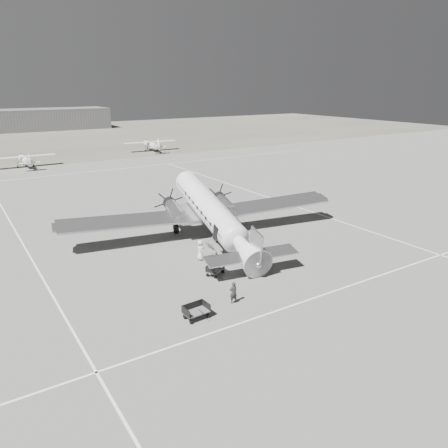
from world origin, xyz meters
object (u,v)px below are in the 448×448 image
Objects in this scene: light_plane_right at (152,146)px; ground_crew at (233,292)px; baggage_cart_far at (196,312)px; dc3_airliner at (212,214)px; baggage_cart_near at (215,270)px; passenger at (200,250)px; light_plane_left at (25,161)px; ramp_agent at (214,263)px; hangar_main at (40,119)px.

light_plane_right reaches higher than ground_crew.
dc3_airliner is at bearing 51.28° from baggage_cart_far.
baggage_cart_near is 0.88× the size of passenger.
light_plane_left is 57.34m from baggage_cart_near.
baggage_cart_near is 0.53m from ramp_agent.
dc3_airliner reaches higher than baggage_cart_far.
hangar_main reaches higher than passenger.
light_plane_right is at bearing 65.08° from baggage_cart_far.
light_plane_right reaches higher than baggage_cart_near.
ramp_agent is (4.48, 5.19, 0.44)m from baggage_cart_far.
light_plane_left is at bearing 4.91° from passenger.
hangar_main is at bearing 75.85° from light_plane_left.
ground_crew is at bearing -133.67° from baggage_cart_near.
ramp_agent is at bearing -106.21° from light_plane_right.
ground_crew reaches higher than baggage_cart_far.
light_plane_right is (18.60, 56.61, -1.45)m from dc3_airliner.
light_plane_left reaches higher than baggage_cart_near.
hangar_main is 127.36m from ramp_agent.
hangar_main is at bearing 95.74° from dc3_airliner.
dc3_airliner is 8.06m from baggage_cart_near.
baggage_cart_far is at bearing 152.58° from ramp_agent.
light_plane_right is 73.42m from baggage_cart_far.
baggage_cart_far is at bearing -91.38° from light_plane_left.
dc3_airliner reaches higher than ramp_agent.
baggage_cart_near is 6.67m from baggage_cart_far.
baggage_cart_near is at bearing 44.75° from baggage_cart_far.
hangar_main is at bearing 57.69° from baggage_cart_near.
baggage_cart_far is 6.87m from ramp_agent.
dc3_airliner is at bearing -43.82° from passenger.
hangar_main is 3.65× the size of light_plane_right.
hangar_main reaches higher than ramp_agent.
dc3_airliner reaches higher than baggage_cart_near.
light_plane_right is 7.53× the size of baggage_cart_near.
hangar_main reaches higher than light_plane_right.
ramp_agent is at bearing 170.29° from passenger.
light_plane_left reaches higher than passenger.
ground_crew is (3.10, 0.45, 0.30)m from baggage_cart_far.
baggage_cart_near is 4.73m from ground_crew.
light_plane_left is at bearing -102.85° from hangar_main.
light_plane_right is (26.79, 6.18, 0.07)m from light_plane_left.
baggage_cart_near is (-3.83, -6.73, -2.21)m from dc3_airliner.
dc3_airliner is 15.15× the size of ramp_agent.
ramp_agent is (1.38, 4.74, 0.14)m from ground_crew.
ramp_agent reaches higher than baggage_cart_near.
ground_crew is at bearing 166.10° from passenger.
light_plane_left is at bearing -83.32° from ground_crew.
ground_crew is at bearing -88.50° from light_plane_left.
hangar_main is at bearing 79.63° from baggage_cart_far.
ramp_agent is at bearing 53.47° from baggage_cart_near.
light_plane_left is (-8.19, 50.44, -1.52)m from dc3_airliner.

